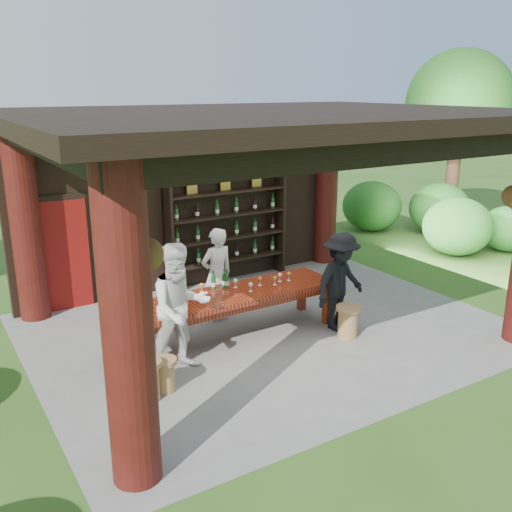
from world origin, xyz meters
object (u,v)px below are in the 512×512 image
tasting_table (230,300)px  stool_far_left (147,379)px  stool_near_left (164,374)px  stool_near_right (348,321)px  wine_shelf (227,227)px  napkin_basket (178,300)px  guest_woman (180,308)px  guest_man (340,282)px  host (217,275)px

tasting_table → stool_far_left: tasting_table is taller
stool_near_left → stool_near_right: 3.13m
wine_shelf → napkin_basket: wine_shelf is taller
stool_near_left → stool_near_right: size_ratio=0.87×
tasting_table → napkin_basket: (-0.89, -0.00, 0.18)m
guest_woman → guest_man: guest_woman is taller
tasting_table → stool_far_left: (-1.82, -1.07, -0.35)m
host → guest_man: 2.05m
stool_near_left → napkin_basket: 1.31m
stool_far_left → napkin_basket: size_ratio=2.07×
tasting_table → napkin_basket: 0.91m
stool_far_left → guest_man: (3.51, 0.45, 0.53)m
wine_shelf → tasting_table: size_ratio=0.72×
stool_near_left → stool_far_left: (-0.28, -0.08, 0.05)m
wine_shelf → stool_near_left: bearing=-129.7°
stool_far_left → napkin_basket: napkin_basket is taller
host → guest_woman: bearing=42.0°
wine_shelf → stool_far_left: size_ratio=4.78×
wine_shelf → guest_man: bearing=-82.4°
stool_near_right → host: 2.29m
host → guest_man: (1.52, -1.38, 0.01)m
napkin_basket → host: bearing=36.0°
wine_shelf → tasting_table: (-1.28, -2.42, -0.50)m
stool_near_right → guest_woman: (-2.69, 0.40, 0.65)m
guest_woman → napkin_basket: size_ratio=7.08×
stool_near_left → guest_man: 3.30m
tasting_table → stool_far_left: 2.13m
napkin_basket → stool_near_left: bearing=-123.6°
stool_far_left → guest_man: size_ratio=0.33×
stool_far_left → guest_woman: size_ratio=0.29×
stool_far_left → guest_woman: (0.72, 0.51, 0.64)m
stool_near_right → stool_far_left: (-3.41, -0.12, 0.01)m
tasting_table → guest_woman: (-1.09, -0.55, 0.29)m
stool_near_right → guest_man: guest_man is taller
stool_near_left → host: bearing=45.6°
tasting_table → stool_near_right: size_ratio=6.88×
host → guest_man: size_ratio=0.99×
stool_far_left → host: size_ratio=0.33×
stool_near_right → stool_far_left: 3.41m
wine_shelf → napkin_basket: (-2.17, -2.42, -0.31)m
napkin_basket → guest_man: bearing=-13.3°
wine_shelf → stool_far_left: 4.74m
stool_near_left → guest_woman: guest_woman is taller
guest_woman → napkin_basket: bearing=70.2°
stool_far_left → napkin_basket: 1.51m
stool_near_right → napkin_basket: bearing=159.2°
wine_shelf → host: 2.01m
tasting_table → napkin_basket: napkin_basket is taller
stool_near_right → guest_woman: size_ratio=0.28×
stool_far_left → guest_woman: bearing=35.3°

